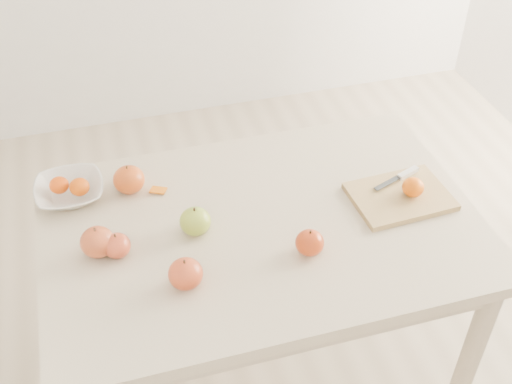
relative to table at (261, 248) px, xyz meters
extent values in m
plane|color=#C6B293|center=(0.00, 0.00, -0.65)|extent=(3.50, 3.50, 0.00)
cube|color=beige|center=(0.00, 0.00, 0.08)|extent=(1.20, 0.80, 0.04)
cylinder|color=#BCAA8E|center=(-0.54, 0.34, -0.30)|extent=(0.06, 0.06, 0.71)
cylinder|color=#BCAA8E|center=(0.54, 0.34, -0.30)|extent=(0.06, 0.06, 0.71)
cylinder|color=#BCAA8E|center=(0.54, -0.34, -0.30)|extent=(0.06, 0.06, 0.71)
cube|color=tan|center=(0.41, -0.01, 0.11)|extent=(0.28, 0.21, 0.02)
ellipsoid|color=orange|center=(0.44, -0.02, 0.14)|extent=(0.06, 0.06, 0.05)
imported|color=silver|center=(-0.50, 0.25, 0.12)|extent=(0.19, 0.19, 0.05)
ellipsoid|color=#DA5B07|center=(-0.52, 0.26, 0.14)|extent=(0.06, 0.06, 0.05)
ellipsoid|color=#D74107|center=(-0.47, 0.24, 0.14)|extent=(0.06, 0.06, 0.05)
cube|color=#C45B0D|center=(-0.32, 0.27, 0.10)|extent=(0.07, 0.06, 0.01)
cube|color=orange|center=(-0.25, 0.21, 0.10)|extent=(0.06, 0.05, 0.01)
cube|color=white|center=(0.47, 0.06, 0.12)|extent=(0.08, 0.04, 0.01)
cube|color=#3C4044|center=(0.39, 0.03, 0.12)|extent=(0.09, 0.05, 0.00)
ellipsoid|color=olive|center=(-0.18, 0.01, 0.14)|extent=(0.09, 0.09, 0.08)
ellipsoid|color=maroon|center=(-0.44, 0.01, 0.14)|extent=(0.09, 0.09, 0.08)
ellipsoid|color=maroon|center=(-0.24, -0.16, 0.14)|extent=(0.09, 0.09, 0.08)
ellipsoid|color=#920602|center=(0.09, -0.14, 0.13)|extent=(0.08, 0.08, 0.07)
ellipsoid|color=#A51917|center=(-0.39, -0.01, 0.13)|extent=(0.07, 0.07, 0.06)
ellipsoid|color=maroon|center=(-0.33, 0.24, 0.14)|extent=(0.09, 0.09, 0.08)
camera|label=1|loc=(-0.37, -1.24, 1.31)|focal=45.00mm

